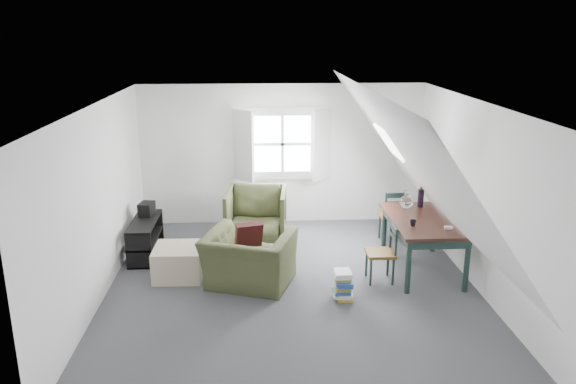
{
  "coord_description": "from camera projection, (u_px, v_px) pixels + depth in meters",
  "views": [
    {
      "loc": [
        -0.47,
        -7.0,
        3.41
      ],
      "look_at": [
        -0.02,
        0.6,
        1.19
      ],
      "focal_mm": 35.0,
      "sensor_mm": 36.0,
      "label": 1
    }
  ],
  "objects": [
    {
      "name": "dining_chair_near",
      "position": [
        383.0,
        252.0,
        7.78
      ],
      "size": [
        0.38,
        0.38,
        0.82
      ],
      "rotation": [
        0.0,
        0.0,
        -1.39
      ],
      "color": "brown",
      "rests_on": "floor"
    },
    {
      "name": "media_shelf",
      "position": [
        145.0,
        240.0,
        8.67
      ],
      "size": [
        0.37,
        1.12,
        0.57
      ],
      "rotation": [
        0.0,
        0.0,
        -0.01
      ],
      "color": "black",
      "rests_on": "floor"
    },
    {
      "name": "wall_left",
      "position": [
        99.0,
        203.0,
        7.2
      ],
      "size": [
        0.0,
        5.5,
        5.5
      ],
      "primitive_type": "plane",
      "rotation": [
        1.57,
        0.0,
        1.57
      ],
      "color": "white",
      "rests_on": "ground"
    },
    {
      "name": "wall_front",
      "position": [
        314.0,
        296.0,
        4.71
      ],
      "size": [
        5.0,
        0.0,
        5.0
      ],
      "primitive_type": "plane",
      "rotation": [
        -1.57,
        0.0,
        0.0
      ],
      "color": "white",
      "rests_on": "ground"
    },
    {
      "name": "electronics_box",
      "position": [
        147.0,
        209.0,
        8.84
      ],
      "size": [
        0.25,
        0.31,
        0.22
      ],
      "primitive_type": "cube",
      "rotation": [
        0.0,
        0.0,
        -0.18
      ],
      "color": "black",
      "rests_on": "media_shelf"
    },
    {
      "name": "armchair_far",
      "position": [
        257.0,
        241.0,
        9.36
      ],
      "size": [
        1.05,
        1.07,
        0.9
      ],
      "primitive_type": "imported",
      "rotation": [
        0.0,
        0.0,
        -0.09
      ],
      "color": "#3C4226",
      "rests_on": "floor"
    },
    {
      "name": "ceiling",
      "position": [
        293.0,
        104.0,
        6.99
      ],
      "size": [
        5.5,
        5.5,
        0.0
      ],
      "primitive_type": "plane",
      "rotation": [
        3.14,
        0.0,
        0.0
      ],
      "color": "white",
      "rests_on": "wall_back"
    },
    {
      "name": "ottoman",
      "position": [
        179.0,
        262.0,
        7.96
      ],
      "size": [
        0.68,
        0.68,
        0.45
      ],
      "primitive_type": "cube",
      "rotation": [
        0.0,
        0.0,
        -0.02
      ],
      "color": "#B6A78C",
      "rests_on": "floor"
    },
    {
      "name": "wall_right",
      "position": [
        479.0,
        197.0,
        7.48
      ],
      "size": [
        0.0,
        5.5,
        5.5
      ],
      "primitive_type": "plane",
      "rotation": [
        1.57,
        0.0,
        -1.57
      ],
      "color": "white",
      "rests_on": "ground"
    },
    {
      "name": "dining_chair_far",
      "position": [
        394.0,
        215.0,
        9.16
      ],
      "size": [
        0.43,
        0.43,
        0.91
      ],
      "rotation": [
        0.0,
        0.0,
        2.89
      ],
      "color": "brown",
      "rests_on": "floor"
    },
    {
      "name": "dining_table",
      "position": [
        424.0,
        225.0,
        8.04
      ],
      "size": [
        0.96,
        1.6,
        0.8
      ],
      "rotation": [
        0.0,
        0.0,
        0.02
      ],
      "color": "black",
      "rests_on": "floor"
    },
    {
      "name": "armchair_near",
      "position": [
        250.0,
        284.0,
        7.78
      ],
      "size": [
        1.41,
        1.32,
        0.74
      ],
      "primitive_type": "imported",
      "rotation": [
        0.0,
        0.0,
        2.81
      ],
      "color": "#3C4226",
      "rests_on": "floor"
    },
    {
      "name": "demijohn",
      "position": [
        406.0,
        202.0,
        8.4
      ],
      "size": [
        0.2,
        0.2,
        0.28
      ],
      "rotation": [
        0.0,
        0.0,
        -0.18
      ],
      "color": "silver",
      "rests_on": "dining_table"
    },
    {
      "name": "slope_left",
      "position": [
        171.0,
        163.0,
        7.11
      ],
      "size": [
        3.19,
        5.5,
        4.48
      ],
      "primitive_type": "plane",
      "rotation": [
        0.0,
        2.19,
        0.0
      ],
      "color": "white",
      "rests_on": "wall_left"
    },
    {
      "name": "floor",
      "position": [
        292.0,
        287.0,
        7.69
      ],
      "size": [
        5.5,
        5.5,
        0.0
      ],
      "primitive_type": "plane",
      "color": "#46464A",
      "rests_on": "ground"
    },
    {
      "name": "dormer_window",
      "position": [
        283.0,
        144.0,
        9.85
      ],
      "size": [
        1.71,
        0.35,
        1.3
      ],
      "color": "white",
      "rests_on": "wall_back"
    },
    {
      "name": "throw_pillow",
      "position": [
        249.0,
        235.0,
        7.74
      ],
      "size": [
        0.41,
        0.3,
        0.38
      ],
      "primitive_type": "cube",
      "rotation": [
        0.31,
        0.0,
        0.27
      ],
      "color": "#3B1013",
      "rests_on": "armchair_near"
    },
    {
      "name": "paper_box",
      "position": [
        448.0,
        228.0,
        7.58
      ],
      "size": [
        0.12,
        0.09,
        0.04
      ],
      "primitive_type": "cube",
      "rotation": [
        0.0,
        0.0,
        -0.19
      ],
      "color": "white",
      "rests_on": "dining_table"
    },
    {
      "name": "magazine_stack",
      "position": [
        343.0,
        285.0,
        7.32
      ],
      "size": [
        0.28,
        0.34,
        0.38
      ],
      "rotation": [
        0.0,
        0.0,
        0.3
      ],
      "color": "#B29933",
      "rests_on": "floor"
    },
    {
      "name": "wall_back",
      "position": [
        282.0,
        155.0,
        9.98
      ],
      "size": [
        5.0,
        0.0,
        5.0
      ],
      "primitive_type": "plane",
      "rotation": [
        1.57,
        0.0,
        0.0
      ],
      "color": "white",
      "rests_on": "ground"
    },
    {
      "name": "slope_right",
      "position": [
        412.0,
        159.0,
        7.28
      ],
      "size": [
        3.19,
        5.5,
        4.48
      ],
      "primitive_type": "plane",
      "rotation": [
        0.0,
        -2.19,
        0.0
      ],
      "color": "white",
      "rests_on": "wall_right"
    },
    {
      "name": "vase_twigs",
      "position": [
        421.0,
        197.0,
        8.5
      ],
      "size": [
        0.09,
        0.1,
        0.69
      ],
      "rotation": [
        0.0,
        0.0,
        -0.13
      ],
      "color": "black",
      "rests_on": "dining_table"
    },
    {
      "name": "skylight",
      "position": [
        388.0,
        142.0,
        8.53
      ],
      "size": [
        0.35,
        0.75,
        0.47
      ],
      "primitive_type": "cube",
      "rotation": [
        0.0,
        0.95,
        0.0
      ],
      "color": "white",
      "rests_on": "slope_right"
    },
    {
      "name": "cup",
      "position": [
        413.0,
        226.0,
        7.71
      ],
      "size": [
        0.11,
        0.11,
        0.08
      ],
      "primitive_type": "imported",
      "rotation": [
        0.0,
        0.0,
        0.2
      ],
      "color": "black",
      "rests_on": "dining_table"
    }
  ]
}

